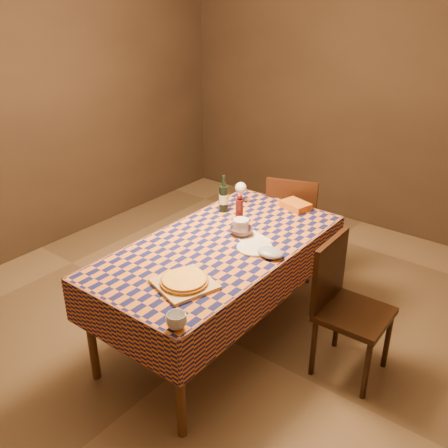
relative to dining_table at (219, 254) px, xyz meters
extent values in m
plane|color=brown|center=(0.00, 0.00, -0.69)|extent=(5.00, 5.00, 0.00)
cube|color=#34271D|center=(0.00, 2.50, 0.66)|extent=(4.50, 0.10, 2.70)
cube|color=#34271D|center=(-2.25, 0.00, 0.66)|extent=(0.10, 5.00, 2.70)
cylinder|color=brown|center=(-0.38, -0.83, -0.32)|extent=(0.06, 0.06, 0.75)
cylinder|color=brown|center=(0.38, -0.83, -0.32)|extent=(0.06, 0.06, 0.75)
cylinder|color=brown|center=(-0.38, 0.83, -0.32)|extent=(0.06, 0.06, 0.75)
cylinder|color=brown|center=(0.38, 0.83, -0.32)|extent=(0.06, 0.06, 0.75)
cube|color=brown|center=(0.00, 0.00, 0.05)|extent=(0.90, 1.80, 0.03)
cube|color=brown|center=(0.00, 0.00, 0.07)|extent=(0.92, 1.82, 0.02)
cube|color=brown|center=(0.00, -0.92, -0.07)|extent=(0.94, 0.01, 0.30)
cube|color=brown|center=(0.00, 0.92, -0.07)|extent=(0.94, 0.01, 0.30)
cube|color=brown|center=(-0.47, 0.00, -0.07)|extent=(0.01, 1.84, 0.30)
cube|color=brown|center=(0.47, 0.00, -0.07)|extent=(0.01, 1.84, 0.30)
cube|color=tan|center=(0.16, -0.53, 0.09)|extent=(0.39, 0.39, 0.02)
cylinder|color=#9D5A1A|center=(0.16, -0.53, 0.10)|extent=(0.33, 0.33, 0.02)
cylinder|color=gold|center=(0.16, -0.53, 0.12)|extent=(0.30, 0.30, 0.01)
cylinder|color=#531314|center=(-0.08, 0.34, 0.17)|extent=(0.06, 0.06, 0.19)
sphere|color=#531314|center=(-0.08, 0.34, 0.29)|extent=(0.04, 0.04, 0.04)
imported|color=#5F4750|center=(0.03, 0.21, 0.10)|extent=(0.18, 0.18, 0.05)
cylinder|color=silver|center=(-0.29, 0.64, 0.08)|extent=(0.08, 0.08, 0.01)
cylinder|color=silver|center=(-0.29, 0.64, 0.12)|extent=(0.01, 0.01, 0.08)
sphere|color=silver|center=(-0.29, 0.64, 0.21)|extent=(0.09, 0.09, 0.09)
ellipsoid|color=#3B0713|center=(-0.29, 0.64, 0.20)|extent=(0.06, 0.06, 0.04)
cylinder|color=black|center=(-0.31, 0.45, 0.18)|extent=(0.07, 0.07, 0.20)
cylinder|color=black|center=(-0.31, 0.45, 0.32)|extent=(0.03, 0.03, 0.08)
cylinder|color=beige|center=(-0.31, 0.45, 0.18)|extent=(0.08, 0.08, 0.07)
cylinder|color=silver|center=(0.00, 0.24, 0.12)|extent=(0.12, 0.12, 0.09)
cube|color=#B55F17|center=(0.10, 0.82, 0.10)|extent=(0.25, 0.20, 0.05)
cylinder|color=silver|center=(0.22, 0.09, 0.08)|extent=(0.28, 0.28, 0.01)
imported|color=silver|center=(0.39, -0.85, 0.12)|extent=(0.12, 0.12, 0.09)
cube|color=silver|center=(0.12, 0.20, 0.08)|extent=(0.27, 0.23, 0.00)
ellipsoid|color=#94A3BD|center=(0.36, 0.07, 0.10)|extent=(0.18, 0.14, 0.05)
cube|color=black|center=(-0.09, 1.16, -0.24)|extent=(0.53, 0.53, 0.04)
cube|color=black|center=(-0.02, 0.97, 0.01)|extent=(0.41, 0.17, 0.46)
cylinder|color=black|center=(0.02, 1.39, -0.48)|extent=(0.04, 0.04, 0.43)
cylinder|color=black|center=(-0.32, 1.27, -0.48)|extent=(0.04, 0.04, 0.43)
cylinder|color=black|center=(0.14, 1.05, -0.48)|extent=(0.04, 0.04, 0.43)
cylinder|color=black|center=(-0.20, 0.93, -0.48)|extent=(0.04, 0.04, 0.43)
cube|color=black|center=(0.90, 0.25, -0.24)|extent=(0.43, 0.43, 0.04)
cube|color=black|center=(0.70, 0.25, 0.01)|extent=(0.04, 0.42, 0.46)
cylinder|color=black|center=(1.08, 0.07, -0.48)|extent=(0.04, 0.04, 0.43)
cylinder|color=black|center=(1.07, 0.43, -0.48)|extent=(0.04, 0.04, 0.43)
cylinder|color=black|center=(0.72, 0.07, -0.48)|extent=(0.04, 0.04, 0.43)
cylinder|color=black|center=(0.71, 0.43, -0.48)|extent=(0.04, 0.04, 0.43)
camera|label=1|loc=(1.84, -2.32, 1.64)|focal=40.00mm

